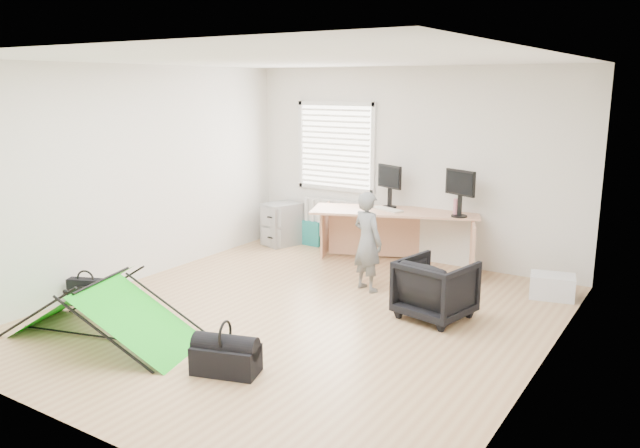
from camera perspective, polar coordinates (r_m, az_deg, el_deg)
The scene contains 18 objects.
ground at distance 6.84m, azimuth -1.82°, elevation -8.41°, with size 5.50×5.50×0.00m, color tan.
back_wall at distance 8.86m, azimuth 8.25°, elevation 5.34°, with size 5.00×0.02×2.70m, color silver.
window at distance 9.36m, azimuth 1.44°, elevation 7.09°, with size 1.20×0.06×1.20m, color silver.
radiator at distance 9.50m, azimuth 1.28°, elevation 0.45°, with size 1.00×0.12×0.60m, color silver.
desk at distance 8.68m, azimuth 6.78°, elevation -1.25°, with size 2.26×0.72×0.77m, color tan.
filing_cabinet at distance 9.74m, azimuth -3.46°, elevation 0.02°, with size 0.42×0.56×0.66m, color gray.
monitor_left at distance 8.74m, azimuth 6.40°, elevation 2.92°, with size 0.46×0.10×0.44m, color black.
monitor_right at distance 8.28m, azimuth 12.68°, elevation 2.18°, with size 0.47×0.10×0.45m, color black.
keyboard at distance 8.60m, azimuth 6.17°, elevation 1.35°, with size 0.48×0.16×0.02m, color beige.
thermos at distance 8.36m, azimuth 12.30°, elevation 1.51°, with size 0.06×0.06×0.23m, color #C76F7D.
office_chair at distance 6.81m, azimuth 10.53°, elevation -5.83°, with size 0.70×0.72×0.65m, color black.
person at distance 7.53m, azimuth 4.36°, elevation -1.61°, with size 0.44×0.29×1.22m, color slate.
kite at distance 6.50m, azimuth -19.11°, elevation -7.42°, with size 1.96×0.86×0.61m, color #11BA13, non-canonical shape.
storage_crate at distance 7.85m, azimuth 20.46°, elevation -5.36°, with size 0.50×0.35×0.28m, color silver.
tote_bag at distance 9.71m, azimuth -0.70°, elevation -0.83°, with size 0.33×0.14×0.39m, color teal.
laptop_bag at distance 7.59m, azimuth -20.57°, elevation -5.84°, with size 0.41×0.12×0.31m, color black.
white_box at distance 7.71m, azimuth -16.57°, elevation -6.07°, with size 0.11×0.11×0.11m, color silver.
duffel_bag at distance 5.60m, azimuth -8.59°, elevation -12.14°, with size 0.57×0.29×0.25m, color black.
Camera 1 is at (3.62, -5.26, 2.46)m, focal length 35.00 mm.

